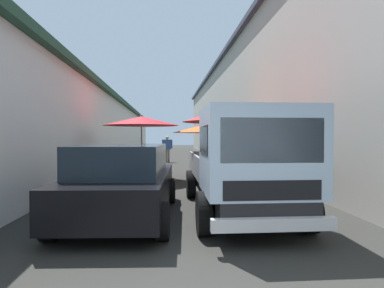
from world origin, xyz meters
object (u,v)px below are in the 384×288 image
object	(u,v)px
fruit_stall_near_left	(210,133)
vendor_by_crates	(167,147)
fruit_stall_near_right	(228,127)
delivery_truck	(246,167)
hatchback_car	(124,181)
fruit_stall_mid_lane	(142,129)
parked_scooter	(209,160)

from	to	relation	value
fruit_stall_near_left	vendor_by_crates	size ratio (longest dim) A/B	1.70
fruit_stall_near_right	delivery_truck	xyz separation A→B (m)	(-2.39, 0.16, -0.84)
fruit_stall_near_right	hatchback_car	xyz separation A→B (m)	(-1.90, 2.48, -1.15)
fruit_stall_mid_lane	hatchback_car	distance (m)	5.21
fruit_stall_mid_lane	hatchback_car	world-z (taller)	fruit_stall_mid_lane
fruit_stall_near_right	fruit_stall_near_left	distance (m)	3.43
fruit_stall_near_left	hatchback_car	size ratio (longest dim) A/B	0.71
fruit_stall_near_right	delivery_truck	world-z (taller)	fruit_stall_near_right
delivery_truck	parked_scooter	world-z (taller)	delivery_truck
fruit_stall_mid_lane	parked_scooter	world-z (taller)	fruit_stall_mid_lane
vendor_by_crates	parked_scooter	bearing A→B (deg)	-155.60
vendor_by_crates	hatchback_car	bearing A→B (deg)	176.20
fruit_stall_mid_lane	parked_scooter	bearing A→B (deg)	-39.56
fruit_stall_near_left	vendor_by_crates	distance (m)	8.03
hatchback_car	delivery_truck	world-z (taller)	delivery_truck
fruit_stall_near_right	fruit_stall_mid_lane	size ratio (longest dim) A/B	0.92
fruit_stall_near_right	fruit_stall_mid_lane	world-z (taller)	fruit_stall_near_right
hatchback_car	fruit_stall_mid_lane	bearing A→B (deg)	0.62
fruit_stall_mid_lane	parked_scooter	xyz separation A→B (m)	(3.59, -2.97, -1.45)
fruit_stall_mid_lane	vendor_by_crates	distance (m)	8.19
parked_scooter	fruit_stall_mid_lane	bearing A→B (deg)	140.44
fruit_stall_mid_lane	delivery_truck	bearing A→B (deg)	-156.87
delivery_truck	vendor_by_crates	world-z (taller)	delivery_truck
fruit_stall_mid_lane	vendor_by_crates	bearing A→B (deg)	-6.57
delivery_truck	fruit_stall_near_right	bearing A→B (deg)	-3.76
fruit_stall_near_left	parked_scooter	xyz separation A→B (m)	(3.34, -0.44, -1.30)
hatchback_car	parked_scooter	bearing A→B (deg)	-18.56
fruit_stall_mid_lane	fruit_stall_near_left	world-z (taller)	fruit_stall_mid_lane
fruit_stall_near_left	delivery_truck	distance (m)	5.86
fruit_stall_mid_lane	fruit_stall_near_right	bearing A→B (deg)	-141.38
vendor_by_crates	parked_scooter	distance (m)	4.96
fruit_stall_mid_lane	fruit_stall_near_left	xyz separation A→B (m)	(0.25, -2.53, -0.16)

